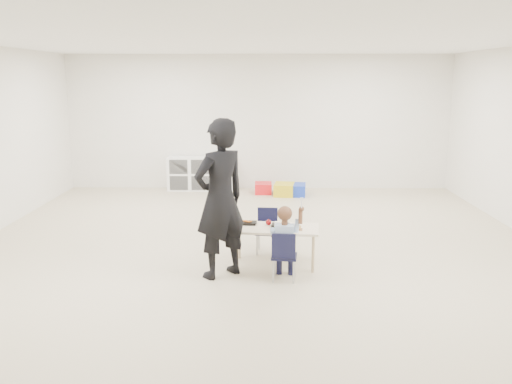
{
  "coord_description": "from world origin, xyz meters",
  "views": [
    {
      "loc": [
        0.09,
        -6.91,
        2.32
      ],
      "look_at": [
        0.0,
        0.03,
        0.85
      ],
      "focal_mm": 38.0,
      "sensor_mm": 36.0,
      "label": 1
    }
  ],
  "objects_px": {
    "table": "(275,246)",
    "cubby_shelf": "(201,173)",
    "chair_near": "(284,255)",
    "child": "(284,241)",
    "adult": "(220,199)"
  },
  "relations": [
    {
      "from": "child",
      "to": "adult",
      "type": "xyz_separation_m",
      "value": [
        -0.75,
        0.13,
        0.47
      ]
    },
    {
      "from": "chair_near",
      "to": "adult",
      "type": "bearing_deg",
      "value": 176.33
    },
    {
      "from": "table",
      "to": "child",
      "type": "xyz_separation_m",
      "value": [
        0.1,
        -0.5,
        0.22
      ]
    },
    {
      "from": "chair_near",
      "to": "cubby_shelf",
      "type": "xyz_separation_m",
      "value": [
        -1.54,
        5.19,
        0.05
      ]
    },
    {
      "from": "chair_near",
      "to": "child",
      "type": "bearing_deg",
      "value": 0.0
    },
    {
      "from": "child",
      "to": "adult",
      "type": "height_order",
      "value": "adult"
    },
    {
      "from": "table",
      "to": "child",
      "type": "bearing_deg",
      "value": -72.99
    },
    {
      "from": "table",
      "to": "cubby_shelf",
      "type": "distance_m",
      "value": 4.91
    },
    {
      "from": "cubby_shelf",
      "to": "adult",
      "type": "height_order",
      "value": "adult"
    },
    {
      "from": "table",
      "to": "cubby_shelf",
      "type": "height_order",
      "value": "cubby_shelf"
    },
    {
      "from": "chair_near",
      "to": "child",
      "type": "xyz_separation_m",
      "value": [
        0.0,
        0.0,
        0.17
      ]
    },
    {
      "from": "chair_near",
      "to": "adult",
      "type": "distance_m",
      "value": 0.99
    },
    {
      "from": "table",
      "to": "child",
      "type": "relative_size",
      "value": 1.21
    },
    {
      "from": "cubby_shelf",
      "to": "table",
      "type": "bearing_deg",
      "value": -72.9
    },
    {
      "from": "chair_near",
      "to": "cubby_shelf",
      "type": "bearing_deg",
      "value": 112.46
    }
  ]
}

